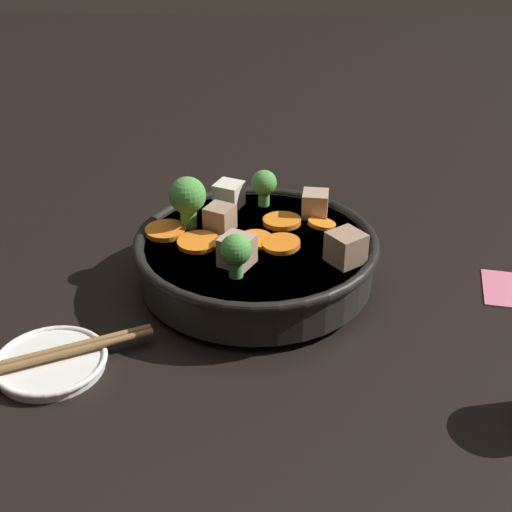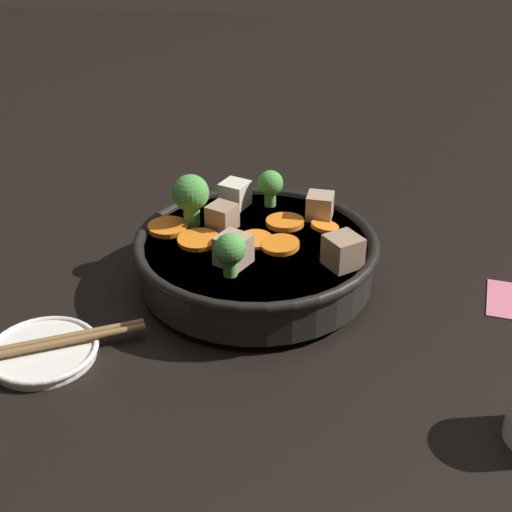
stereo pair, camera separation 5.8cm
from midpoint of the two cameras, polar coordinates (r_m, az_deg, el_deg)
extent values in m
plane|color=black|center=(0.83, -2.00, -2.32)|extent=(3.00, 3.00, 0.00)
cylinder|color=black|center=(0.83, -2.00, -2.03)|extent=(0.15, 0.15, 0.01)
cylinder|color=black|center=(0.81, -2.04, -0.33)|extent=(0.27, 0.27, 0.05)
torus|color=black|center=(0.80, -2.07, 1.12)|extent=(0.28, 0.28, 0.01)
cylinder|color=brown|center=(0.81, -2.05, 0.32)|extent=(0.25, 0.25, 0.03)
cylinder|color=orange|center=(0.84, 3.31, 2.55)|extent=(0.05, 0.05, 0.01)
cylinder|color=orange|center=(0.80, -1.85, 1.29)|extent=(0.05, 0.05, 0.01)
cylinder|color=orange|center=(0.80, -6.72, 1.07)|extent=(0.07, 0.07, 0.01)
cylinder|color=orange|center=(0.83, -9.24, 1.98)|extent=(0.06, 0.06, 0.01)
cylinder|color=orange|center=(0.84, 0.11, 2.78)|extent=(0.06, 0.06, 0.01)
cylinder|color=orange|center=(0.79, -0.08, 0.93)|extent=(0.05, 0.05, 0.01)
cylinder|color=#59B84C|center=(0.83, -7.41, 3.08)|extent=(0.02, 0.02, 0.03)
sphere|color=#47933D|center=(0.82, -7.54, 4.81)|extent=(0.04, 0.04, 0.04)
cylinder|color=#59B84C|center=(0.73, -3.87, -1.00)|extent=(0.01, 0.01, 0.02)
sphere|color=#47933D|center=(0.72, -3.93, 0.44)|extent=(0.03, 0.03, 0.03)
cylinder|color=#59B84C|center=(0.88, -1.26, 4.63)|extent=(0.01, 0.01, 0.02)
sphere|color=#47933D|center=(0.87, -1.27, 5.85)|extent=(0.03, 0.03, 0.03)
cube|color=tan|center=(0.75, -3.74, 0.38)|extent=(0.04, 0.04, 0.03)
cube|color=#9E7F66|center=(0.82, -4.93, 2.99)|extent=(0.04, 0.04, 0.03)
cube|color=#9E7F66|center=(0.76, 5.04, 0.63)|extent=(0.05, 0.05, 0.03)
cube|color=silver|center=(0.88, -4.09, 4.87)|extent=(0.04, 0.04, 0.03)
cube|color=tan|center=(0.85, 2.82, 4.15)|extent=(0.03, 0.03, 0.03)
ellipsoid|color=#EA9E84|center=(0.78, -4.48, 0.73)|extent=(0.04, 0.05, 0.02)
cylinder|color=white|center=(0.74, -18.27, -8.26)|extent=(0.10, 0.10, 0.01)
torus|color=white|center=(0.74, -18.33, -7.95)|extent=(0.11, 0.11, 0.01)
cylinder|color=olive|center=(0.74, -18.45, -7.38)|extent=(0.19, 0.10, 0.01)
cylinder|color=olive|center=(0.73, -18.37, -7.73)|extent=(0.19, 0.10, 0.01)
camera|label=1|loc=(0.03, -92.05, -1.19)|focal=50.00mm
camera|label=2|loc=(0.03, 87.95, 1.19)|focal=50.00mm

